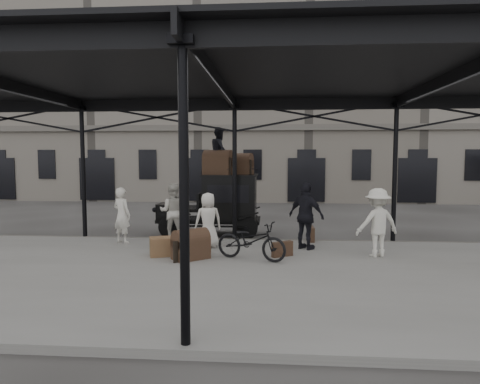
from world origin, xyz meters
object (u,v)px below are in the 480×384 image
at_px(porter_official, 306,216).
at_px(steamer_trunk_platform, 191,246).
at_px(steamer_trunk_roof_near, 218,164).
at_px(taxi, 221,202).
at_px(porter_left, 122,215).
at_px(bicycle, 251,241).

relative_size(porter_official, steamer_trunk_platform, 2.15).
bearing_deg(steamer_trunk_roof_near, taxi, 84.22).
bearing_deg(steamer_trunk_platform, porter_official, -15.26).
relative_size(porter_left, porter_official, 0.89).
bearing_deg(porter_left, steamer_trunk_platform, 167.57).
bearing_deg(porter_official, taxi, -7.36).
relative_size(porter_official, bicycle, 1.01).
bearing_deg(porter_left, porter_official, -160.33).
height_order(porter_left, bicycle, porter_left).
bearing_deg(steamer_trunk_roof_near, steamer_trunk_platform, -80.87).
bearing_deg(bicycle, taxi, 37.87).
height_order(porter_official, steamer_trunk_platform, porter_official).
distance_m(taxi, bicycle, 4.34).
relative_size(porter_left, steamer_trunk_roof_near, 1.78).
height_order(steamer_trunk_roof_near, steamer_trunk_platform, steamer_trunk_roof_near).
height_order(taxi, porter_left, taxi).
relative_size(bicycle, steamer_trunk_platform, 2.12).
xyz_separation_m(bicycle, steamer_trunk_platform, (-1.57, -0.03, -0.17)).
relative_size(porter_left, steamer_trunk_platform, 1.91).
distance_m(steamer_trunk_roof_near, steamer_trunk_platform, 4.41).
xyz_separation_m(porter_left, steamer_trunk_roof_near, (2.72, 2.01, 1.53)).
xyz_separation_m(taxi, porter_left, (-2.80, -2.25, -0.20)).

